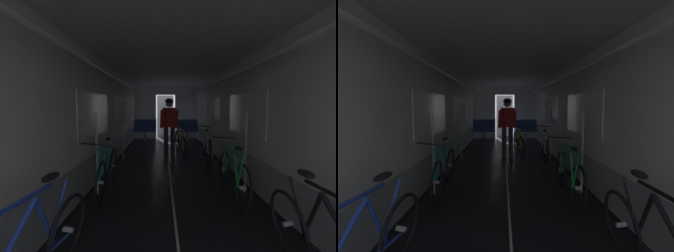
# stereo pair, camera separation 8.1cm
# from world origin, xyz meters

# --- Properties ---
(train_car_shell) EXTENTS (3.14, 12.34, 2.57)m
(train_car_shell) POSITION_xyz_m (-0.00, 3.60, 1.70)
(train_car_shell) COLOR black
(train_car_shell) RESTS_ON ground
(bench_seat_far_left) EXTENTS (0.98, 0.51, 0.95)m
(bench_seat_far_left) POSITION_xyz_m (-0.90, 8.07, 0.57)
(bench_seat_far_left) COLOR gray
(bench_seat_far_left) RESTS_ON ground
(bench_seat_far_right) EXTENTS (0.98, 0.51, 0.95)m
(bench_seat_far_right) POSITION_xyz_m (0.90, 8.07, 0.57)
(bench_seat_far_right) COLOR gray
(bench_seat_far_right) RESTS_ON ground
(bicycle_teal) EXTENTS (0.44, 1.69, 0.95)m
(bicycle_teal) POSITION_xyz_m (-1.13, 2.20, 0.38)
(bicycle_teal) COLOR black
(bicycle_teal) RESTS_ON ground
(bicycle_white) EXTENTS (0.44, 1.69, 0.95)m
(bicycle_white) POSITION_xyz_m (1.06, 4.46, 0.38)
(bicycle_white) COLOR black
(bicycle_white) RESTS_ON ground
(bicycle_green) EXTENTS (0.44, 1.69, 0.94)m
(bicycle_green) POSITION_xyz_m (0.98, 1.89, 0.38)
(bicycle_green) COLOR black
(bicycle_green) RESTS_ON ground
(bicycle_black) EXTENTS (0.44, 1.69, 0.96)m
(bicycle_black) POSITION_xyz_m (1.08, -0.11, 0.38)
(bicycle_black) COLOR black
(bicycle_black) RESTS_ON ground
(person_cyclist_aisle) EXTENTS (0.55, 0.43, 1.73)m
(person_cyclist_aisle) POSITION_xyz_m (0.05, 4.83, 1.07)
(person_cyclist_aisle) COLOR #2D2D33
(person_cyclist_aisle) RESTS_ON ground
(bicycle_yellow_in_aisle) EXTENTS (0.44, 1.69, 0.94)m
(bicycle_yellow_in_aisle) POSITION_xyz_m (0.38, 5.10, 0.38)
(bicycle_yellow_in_aisle) COLOR black
(bicycle_yellow_in_aisle) RESTS_ON ground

